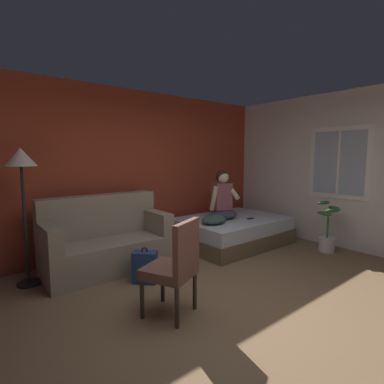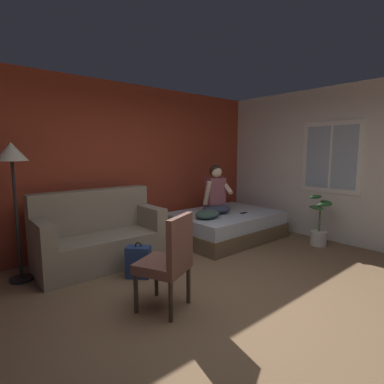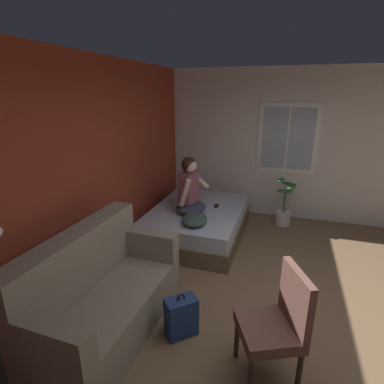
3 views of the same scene
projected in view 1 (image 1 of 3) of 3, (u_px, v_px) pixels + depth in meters
name	position (u px, v px, depth m)	size (l,w,h in m)	color
ground_plane	(232.00, 311.00, 3.11)	(40.00, 40.00, 0.00)	brown
wall_back_accent	(117.00, 171.00, 4.98)	(11.15, 0.16, 2.70)	#993823
wall_side_with_window	(365.00, 171.00, 4.93)	(0.19, 6.51, 2.70)	silver
bed	(232.00, 231.00, 5.49)	(1.95, 1.44, 0.48)	brown
couch	(106.00, 242.00, 4.24)	(1.72, 0.85, 1.04)	gray
side_chair	(175.00, 264.00, 2.97)	(0.61, 0.61, 0.98)	#382D23
person_seated	(222.00, 199.00, 5.35)	(0.60, 0.54, 0.88)	#383D51
backpack	(145.00, 267.00, 3.81)	(0.35, 0.35, 0.46)	navy
throw_pillow	(214.00, 220.00, 4.98)	(0.48, 0.36, 0.14)	#385147
cell_phone	(250.00, 219.00, 5.37)	(0.07, 0.14, 0.01)	black
floor_lamp	(22.00, 170.00, 3.59)	(0.36, 0.36, 1.70)	black
potted_plant	(327.00, 234.00, 5.00)	(0.39, 0.37, 0.85)	silver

